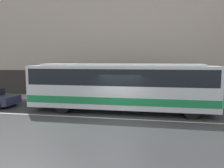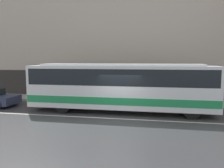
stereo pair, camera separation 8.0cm
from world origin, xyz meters
TOP-DOWN VIEW (x-y plane):
  - ground_plane at (0.00, 0.00)m, footprint 60.00×60.00m
  - sidewalk at (0.00, 5.25)m, footprint 60.00×2.51m
  - building_facade at (0.00, 6.65)m, footprint 60.00×0.35m
  - lane_stripe at (0.00, 0.00)m, footprint 54.00×0.14m
  - transit_bus at (-0.17, 1.79)m, footprint 11.83×2.48m
  - pedestrian_waiting at (-0.87, 4.88)m, footprint 0.36×0.36m

SIDE VIEW (x-z plane):
  - ground_plane at x=0.00m, z-range 0.00..0.00m
  - lane_stripe at x=0.00m, z-range 0.00..0.01m
  - sidewalk at x=0.00m, z-range 0.00..0.17m
  - pedestrian_waiting at x=-0.87m, z-range 0.10..1.66m
  - transit_bus at x=-0.17m, z-range 0.20..3.32m
  - building_facade at x=0.00m, z-range -0.17..9.59m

